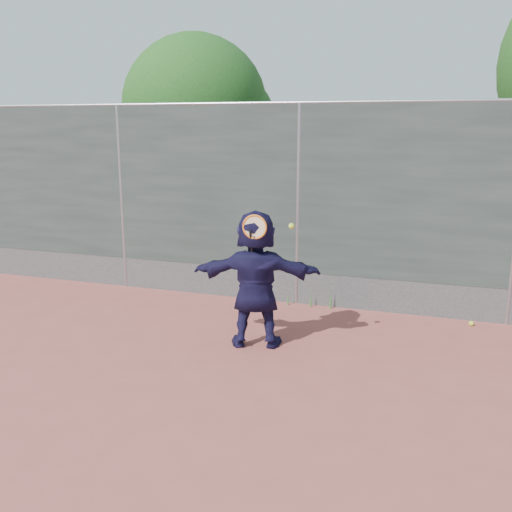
% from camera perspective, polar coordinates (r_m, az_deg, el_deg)
% --- Properties ---
extents(ground, '(80.00, 80.00, 0.00)m').
position_cam_1_polar(ground, '(5.80, -4.96, -14.74)').
color(ground, '#9E4C42').
rests_on(ground, ground).
extents(player, '(1.66, 0.87, 1.71)m').
position_cam_1_polar(player, '(6.97, 0.00, -2.28)').
color(player, '#171438').
rests_on(player, ground).
extents(ball_ground, '(0.07, 0.07, 0.07)m').
position_cam_1_polar(ball_ground, '(8.40, 20.73, -6.33)').
color(ball_ground, '#C7DD31').
rests_on(ball_ground, ground).
extents(fence, '(20.00, 0.06, 3.03)m').
position_cam_1_polar(fence, '(8.52, 4.24, 5.49)').
color(fence, '#38423D').
rests_on(fence, ground).
extents(swing_action, '(0.61, 0.14, 0.51)m').
position_cam_1_polar(swing_action, '(6.62, 0.21, 2.78)').
color(swing_action, orange).
rests_on(swing_action, ground).
extents(tree_left, '(3.15, 3.00, 4.53)m').
position_cam_1_polar(tree_left, '(12.28, -5.32, 14.12)').
color(tree_left, '#382314').
rests_on(tree_left, ground).
extents(weed_clump, '(0.68, 0.07, 0.30)m').
position_cam_1_polar(weed_clump, '(8.66, 5.78, -4.25)').
color(weed_clump, '#387226').
rests_on(weed_clump, ground).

